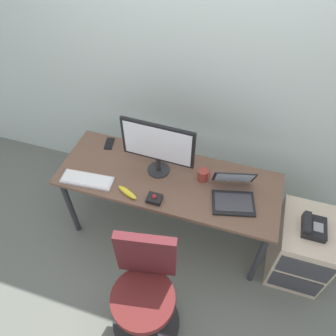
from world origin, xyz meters
The scene contains 13 objects.
ground_plane centered at (0.00, 0.00, 0.00)m, with size 8.00×8.00×0.00m, color #62655D.
back_wall centered at (0.00, 0.67, 1.40)m, with size 6.00×0.10×2.80m, color silver.
desk centered at (0.00, 0.00, 0.67)m, with size 1.77×0.65×0.75m.
file_cabinet centered at (1.15, -0.03, 0.31)m, with size 0.42×0.53×0.62m.
desk_phone centered at (1.14, -0.05, 0.65)m, with size 0.17×0.20×0.09m.
office_chair centered at (0.09, -0.81, 0.45)m, with size 0.52×0.52×0.97m.
monitor_main centered at (-0.10, 0.05, 1.03)m, with size 0.57×0.18×0.48m.
keyboard centered at (-0.60, -0.22, 0.76)m, with size 0.42×0.17×0.03m.
laptop centered at (0.52, -0.04, 0.80)m, with size 0.38×0.39×0.22m.
trackball_mouse centered at (-0.03, -0.24, 0.77)m, with size 0.11×0.09×0.07m.
coffee_mug centered at (0.27, 0.07, 0.80)m, with size 0.09×0.08×0.10m.
cell_phone centered at (-0.61, 0.22, 0.76)m, with size 0.07×0.14×0.01m, color black.
banana centered at (-0.25, -0.24, 0.77)m, with size 0.19×0.04×0.04m, color yellow.
Camera 1 is at (0.50, -1.58, 2.71)m, focal length 34.51 mm.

